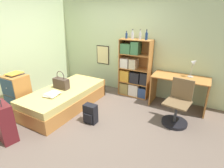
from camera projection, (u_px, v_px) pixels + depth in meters
ground_plane at (86, 113)px, 4.00m from camera, size 14.00×14.00×0.00m
wall_back at (120, 45)px, 4.89m from camera, size 10.00×0.09×2.60m
wall_left at (21, 48)px, 4.43m from camera, size 0.06×10.00×2.60m
bed at (66, 98)px, 4.22m from camera, size 1.00×2.07×0.46m
handbag at (61, 83)px, 4.12m from camera, size 0.39×0.16×0.43m
book_stack_on_bed at (52, 94)px, 3.78m from camera, size 0.32×0.37×0.07m
suitcase at (4, 122)px, 3.04m from camera, size 0.51×0.33×0.83m
dresser at (18, 93)px, 4.01m from camera, size 0.48×0.44×0.84m
magazine_pile_on_dresser at (15, 74)px, 3.89m from camera, size 0.31×0.35×0.05m
bookcase at (133, 72)px, 4.69m from camera, size 0.82×0.36×1.53m
bottle_green at (126, 36)px, 4.47m from camera, size 0.06×0.06×0.19m
bottle_brown at (132, 35)px, 4.33m from camera, size 0.07×0.07×0.24m
bottle_clear at (140, 36)px, 4.25m from camera, size 0.06×0.06×0.24m
bottle_blue at (146, 36)px, 4.18m from camera, size 0.06×0.06×0.25m
desk at (179, 86)px, 4.08m from camera, size 1.25×0.60×0.77m
desk_lamp at (194, 65)px, 3.88m from camera, size 0.18×0.13×0.44m
desk_chair at (177, 110)px, 3.54m from camera, size 0.53×0.53×0.92m
backpack at (90, 114)px, 3.58m from camera, size 0.27×0.20×0.41m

